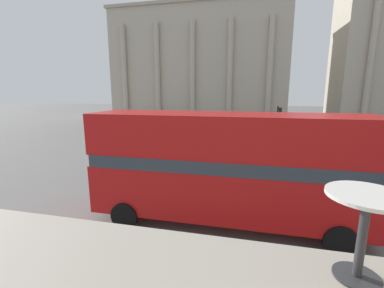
% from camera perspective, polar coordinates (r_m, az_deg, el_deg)
% --- Properties ---
extents(double_decker_bus, '(10.04, 2.64, 4.25)m').
position_cam_1_polar(double_decker_bus, '(9.57, 7.84, -4.67)').
color(double_decker_bus, black).
rests_on(double_decker_bus, ground_plane).
extents(cafe_dining_table, '(0.60, 0.60, 0.73)m').
position_cam_1_polar(cafe_dining_table, '(2.48, 34.03, -13.32)').
color(cafe_dining_table, '#2D2D30').
rests_on(cafe_dining_table, cafe_floor_slab).
extents(plaza_building_left, '(31.85, 14.22, 19.93)m').
position_cam_1_polar(plaza_building_left, '(51.62, 1.91, 16.91)').
color(plaza_building_left, '#B2A893').
rests_on(plaza_building_left, ground_plane).
extents(traffic_light_near, '(0.42, 0.24, 4.04)m').
position_cam_1_polar(traffic_light_near, '(13.37, 28.15, -0.17)').
color(traffic_light_near, black).
rests_on(traffic_light_near, ground_plane).
extents(traffic_light_mid, '(0.42, 0.24, 4.01)m').
position_cam_1_polar(traffic_light_mid, '(20.14, 18.50, 4.01)').
color(traffic_light_mid, black).
rests_on(traffic_light_mid, ground_plane).
extents(pedestrian_yellow, '(0.32, 0.32, 1.80)m').
position_cam_1_polar(pedestrian_yellow, '(21.88, 22.00, 0.14)').
color(pedestrian_yellow, '#282B33').
rests_on(pedestrian_yellow, ground_plane).
extents(pedestrian_red, '(0.32, 0.32, 1.73)m').
position_cam_1_polar(pedestrian_red, '(17.17, 11.48, -2.31)').
color(pedestrian_red, '#282B33').
rests_on(pedestrian_red, ground_plane).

